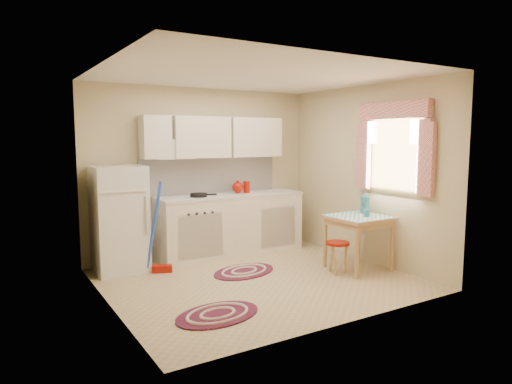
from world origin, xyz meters
TOP-DOWN VIEW (x-y plane):
  - room_shell at (0.16, 0.24)m, footprint 3.64×3.60m
  - fridge at (-1.36, 1.25)m, footprint 0.65×0.60m
  - broom at (-0.92, 0.90)m, footprint 0.30×0.21m
  - base_cabinets at (0.32, 1.30)m, footprint 2.25×0.60m
  - countertop at (0.32, 1.30)m, footprint 2.27×0.62m
  - frying_pan at (-0.22, 1.25)m, footprint 0.31×0.31m
  - red_kettle at (0.45, 1.30)m, footprint 0.21×0.19m
  - red_canister at (0.60, 1.30)m, footprint 0.13×0.13m
  - table at (1.39, -0.32)m, footprint 0.72×0.72m
  - stool at (1.02, -0.33)m, footprint 0.31×0.31m
  - coffee_pot at (1.62, -0.20)m, footprint 0.18×0.16m
  - mug at (1.44, -0.42)m, footprint 0.09×0.09m
  - rug_center at (0.02, 0.36)m, footprint 1.05×0.83m
  - rug_left at (-0.95, -0.79)m, footprint 1.00×0.74m

SIDE VIEW (x-z plane):
  - rug_center at x=0.02m, z-range 0.00..0.02m
  - rug_left at x=-0.95m, z-range 0.00..0.02m
  - stool at x=1.02m, z-range 0.00..0.42m
  - table at x=1.39m, z-range 0.00..0.72m
  - base_cabinets at x=0.32m, z-range 0.00..0.88m
  - broom at x=-0.92m, z-range 0.00..1.20m
  - fridge at x=-1.36m, z-range 0.00..1.40m
  - mug at x=1.44m, z-range 0.72..0.82m
  - coffee_pot at x=1.62m, z-range 0.72..1.03m
  - countertop at x=0.32m, z-range 0.88..0.92m
  - frying_pan at x=-0.22m, z-range 0.92..0.97m
  - red_canister at x=0.60m, z-range 0.92..1.08m
  - red_kettle at x=0.45m, z-range 0.92..1.11m
  - room_shell at x=0.16m, z-range 0.34..2.86m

